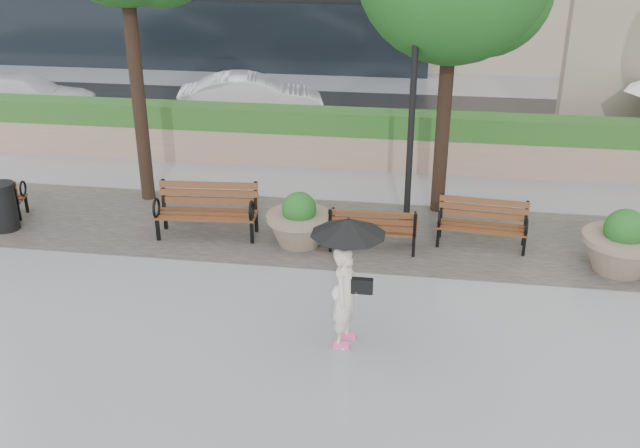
# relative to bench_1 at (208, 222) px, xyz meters

# --- Properties ---
(ground) EXTENTS (100.00, 100.00, 0.00)m
(ground) POSITION_rel_bench_1_xyz_m (2.94, -2.46, -0.30)
(ground) COLOR gray
(ground) RESTS_ON ground
(cobble_strip) EXTENTS (28.00, 3.20, 0.01)m
(cobble_strip) POSITION_rel_bench_1_xyz_m (2.94, 0.54, -0.29)
(cobble_strip) COLOR #383330
(cobble_strip) RESTS_ON ground
(hedge_wall) EXTENTS (24.00, 0.80, 1.35)m
(hedge_wall) POSITION_rel_bench_1_xyz_m (2.94, 4.54, 0.37)
(hedge_wall) COLOR tan
(hedge_wall) RESTS_ON ground
(asphalt_street) EXTENTS (40.00, 7.00, 0.00)m
(asphalt_street) POSITION_rel_bench_1_xyz_m (2.94, 8.54, -0.30)
(asphalt_street) COLOR black
(asphalt_street) RESTS_ON ground
(bench_1) EXTENTS (1.93, 0.89, 1.01)m
(bench_1) POSITION_rel_bench_1_xyz_m (0.00, 0.00, 0.00)
(bench_1) COLOR brown
(bench_1) RESTS_ON ground
(bench_2) EXTENTS (1.60, 0.66, 0.85)m
(bench_2) POSITION_rel_bench_1_xyz_m (3.14, -0.11, -0.05)
(bench_2) COLOR brown
(bench_2) RESTS_ON ground
(bench_3) EXTENTS (1.66, 0.78, 0.87)m
(bench_3) POSITION_rel_bench_1_xyz_m (5.10, 0.32, -0.04)
(bench_3) COLOR brown
(bench_3) RESTS_ON ground
(planter_left) EXTENTS (1.22, 1.22, 1.02)m
(planter_left) POSITION_rel_bench_1_xyz_m (1.78, -0.08, 0.10)
(planter_left) COLOR #7F6B56
(planter_left) RESTS_ON ground
(planter_right) EXTENTS (1.35, 1.35, 1.13)m
(planter_right) POSITION_rel_bench_1_xyz_m (7.40, -0.31, 0.14)
(planter_right) COLOR #7F6B56
(planter_right) RESTS_ON ground
(trash_bin) EXTENTS (0.54, 0.54, 0.90)m
(trash_bin) POSITION_rel_bench_1_xyz_m (-3.97, -0.30, 0.15)
(trash_bin) COLOR black
(trash_bin) RESTS_ON ground
(lamppost) EXTENTS (0.28, 0.28, 4.30)m
(lamppost) POSITION_rel_bench_1_xyz_m (3.71, 0.89, 1.60)
(lamppost) COLOR black
(lamppost) RESTS_ON ground
(car_left) EXTENTS (4.50, 2.45, 1.24)m
(car_left) POSITION_rel_bench_1_xyz_m (-7.84, 7.46, 0.32)
(car_left) COLOR silver
(car_left) RESTS_ON ground
(car_right) EXTENTS (4.38, 2.36, 1.37)m
(car_right) POSITION_rel_bench_1_xyz_m (-1.08, 7.98, 0.39)
(car_right) COLOR silver
(car_right) RESTS_ON ground
(pedestrian) EXTENTS (1.05, 1.05, 1.92)m
(pedestrian) POSITION_rel_bench_1_xyz_m (3.02, -3.22, 0.87)
(pedestrian) COLOR beige
(pedestrian) RESTS_ON ground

